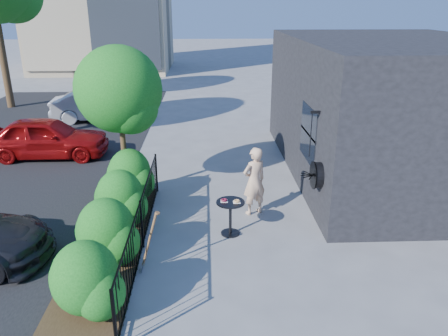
{
  "coord_description": "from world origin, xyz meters",
  "views": [
    {
      "loc": [
        -0.1,
        -8.26,
        4.91
      ],
      "look_at": [
        0.31,
        1.58,
        1.2
      ],
      "focal_mm": 35.0,
      "sensor_mm": 36.0,
      "label": 1
    }
  ],
  "objects_px": {
    "car_red": "(46,138)",
    "shovel": "(148,245)",
    "patio_tree": "(121,95)",
    "woman": "(254,181)",
    "cafe_table": "(230,212)",
    "car_silver": "(101,105)"
  },
  "relations": [
    {
      "from": "patio_tree",
      "to": "cafe_table",
      "type": "relative_size",
      "value": 4.58
    },
    {
      "from": "patio_tree",
      "to": "car_silver",
      "type": "height_order",
      "value": "patio_tree"
    },
    {
      "from": "car_silver",
      "to": "cafe_table",
      "type": "bearing_deg",
      "value": -160.03
    },
    {
      "from": "patio_tree",
      "to": "woman",
      "type": "distance_m",
      "value": 3.98
    },
    {
      "from": "woman",
      "to": "car_silver",
      "type": "relative_size",
      "value": 0.41
    },
    {
      "from": "woman",
      "to": "shovel",
      "type": "xyz_separation_m",
      "value": [
        -2.3,
        -2.44,
        -0.29
      ]
    },
    {
      "from": "patio_tree",
      "to": "car_red",
      "type": "distance_m",
      "value": 5.12
    },
    {
      "from": "cafe_table",
      "to": "car_silver",
      "type": "height_order",
      "value": "car_silver"
    },
    {
      "from": "cafe_table",
      "to": "woman",
      "type": "bearing_deg",
      "value": 58.35
    },
    {
      "from": "cafe_table",
      "to": "shovel",
      "type": "relative_size",
      "value": 0.66
    },
    {
      "from": "woman",
      "to": "car_red",
      "type": "bearing_deg",
      "value": -62.15
    },
    {
      "from": "shovel",
      "to": "woman",
      "type": "bearing_deg",
      "value": 46.75
    },
    {
      "from": "car_red",
      "to": "shovel",
      "type": "bearing_deg",
      "value": -148.97
    },
    {
      "from": "cafe_table",
      "to": "woman",
      "type": "height_order",
      "value": "woman"
    },
    {
      "from": "car_red",
      "to": "cafe_table",
      "type": "bearing_deg",
      "value": -133.68
    },
    {
      "from": "cafe_table",
      "to": "shovel",
      "type": "height_order",
      "value": "shovel"
    },
    {
      "from": "shovel",
      "to": "car_red",
      "type": "distance_m",
      "value": 8.2
    },
    {
      "from": "cafe_table",
      "to": "car_silver",
      "type": "bearing_deg",
      "value": 116.13
    },
    {
      "from": "shovel",
      "to": "car_silver",
      "type": "relative_size",
      "value": 0.31
    },
    {
      "from": "woman",
      "to": "patio_tree",
      "type": "bearing_deg",
      "value": -47.68
    },
    {
      "from": "cafe_table",
      "to": "car_silver",
      "type": "distance_m",
      "value": 11.8
    },
    {
      "from": "car_red",
      "to": "car_silver",
      "type": "xyz_separation_m",
      "value": [
        0.72,
        4.99,
        0.01
      ]
    }
  ]
}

